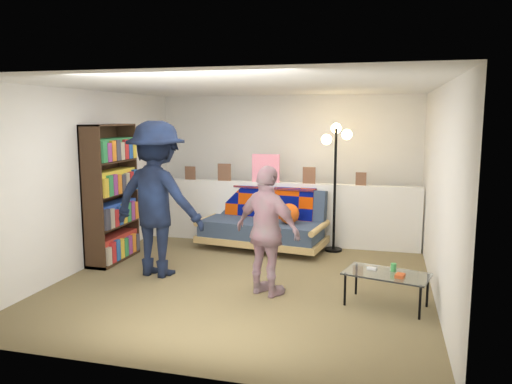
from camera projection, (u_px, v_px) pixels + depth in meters
ground at (248, 277)px, 6.41m from camera, size 5.00×5.00×0.00m
room_shell at (257, 145)px, 6.61m from camera, size 4.60×5.05×2.45m
half_wall_ledge at (278, 213)px, 8.06m from camera, size 4.45×0.15×1.00m
ledge_decor at (264, 171)px, 8.00m from camera, size 2.97×0.02×0.45m
futon_sofa at (264, 224)px, 7.78m from camera, size 2.05×1.18×0.83m
bookshelf at (111, 198)px, 7.04m from camera, size 0.32×0.97×1.94m
coffee_table at (387, 275)px, 5.39m from camera, size 0.98×0.69×0.46m
floor_lamp at (336, 161)px, 7.50m from camera, size 0.45×0.37×1.95m
person_left at (157, 199)px, 6.39m from camera, size 1.39×0.94×1.99m
person_right at (268, 231)px, 5.68m from camera, size 0.95×0.71×1.50m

